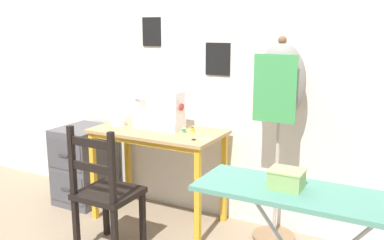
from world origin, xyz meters
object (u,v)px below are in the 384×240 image
(fabric_bowl, at_px, (119,122))
(storage_box, at_px, (287,179))
(wooden_chair, at_px, (106,194))
(scissors, at_px, (198,139))
(filing_cabinet, at_px, (84,165))
(thread_spool_mid_table, at_px, (192,130))
(sewing_machine, at_px, (162,111))
(dress_form, at_px, (280,93))
(thread_spool_near_machine, at_px, (184,131))
(ironing_board, at_px, (311,203))

(fabric_bowl, xyz_separation_m, storage_box, (1.68, -0.90, 0.09))
(fabric_bowl, bearing_deg, wooden_chair, -60.64)
(scissors, bearing_deg, filing_cabinet, 174.07)
(thread_spool_mid_table, height_order, wooden_chair, wooden_chair)
(sewing_machine, relative_size, storage_box, 2.61)
(scissors, relative_size, dress_form, 0.09)
(sewing_machine, distance_m, wooden_chair, 0.81)
(thread_spool_near_machine, relative_size, filing_cabinet, 0.05)
(fabric_bowl, bearing_deg, thread_spool_near_machine, 3.44)
(wooden_chair, height_order, storage_box, same)
(sewing_machine, relative_size, wooden_chair, 0.44)
(sewing_machine, bearing_deg, thread_spool_near_machine, -7.00)
(sewing_machine, height_order, wooden_chair, sewing_machine)
(sewing_machine, xyz_separation_m, wooden_chair, (-0.06, -0.65, -0.48))
(wooden_chair, distance_m, filing_cabinet, 0.99)
(fabric_bowl, distance_m, ironing_board, 2.01)
(fabric_bowl, bearing_deg, scissors, -6.85)
(ironing_board, bearing_deg, dress_form, 114.64)
(wooden_chair, bearing_deg, filing_cabinet, 140.99)
(scissors, height_order, ironing_board, ironing_board)
(sewing_machine, distance_m, filing_cabinet, 1.00)
(thread_spool_near_machine, height_order, storage_box, storage_box)
(fabric_bowl, bearing_deg, sewing_machine, 9.27)
(fabric_bowl, distance_m, scissors, 0.80)
(sewing_machine, bearing_deg, scissors, -21.12)
(thread_spool_near_machine, bearing_deg, storage_box, -41.02)
(thread_spool_mid_table, distance_m, ironing_board, 1.50)
(sewing_machine, distance_m, ironing_board, 1.72)
(sewing_machine, height_order, thread_spool_mid_table, sewing_machine)
(fabric_bowl, relative_size, filing_cabinet, 0.19)
(sewing_machine, height_order, filing_cabinet, sewing_machine)
(wooden_chair, height_order, dress_form, dress_form)
(thread_spool_mid_table, height_order, ironing_board, ironing_board)
(scissors, relative_size, thread_spool_mid_table, 3.07)
(thread_spool_mid_table, distance_m, wooden_chair, 0.82)
(thread_spool_near_machine, height_order, wooden_chair, wooden_chair)
(fabric_bowl, relative_size, ironing_board, 0.12)
(wooden_chair, bearing_deg, fabric_bowl, 119.36)
(scissors, bearing_deg, ironing_board, -38.90)
(thread_spool_mid_table, height_order, storage_box, storage_box)
(filing_cabinet, relative_size, storage_box, 4.39)
(ironing_board, bearing_deg, thread_spool_mid_table, 139.39)
(fabric_bowl, xyz_separation_m, ironing_board, (1.80, -0.91, 0.00))
(thread_spool_mid_table, bearing_deg, dress_form, 6.64)
(dress_form, xyz_separation_m, storage_box, (0.36, -1.05, -0.23))
(wooden_chair, height_order, ironing_board, wooden_chair)
(dress_form, height_order, storage_box, dress_form)
(dress_form, bearing_deg, scissors, -154.64)
(filing_cabinet, bearing_deg, thread_spool_mid_table, 2.19)
(fabric_bowl, height_order, thread_spool_near_machine, fabric_bowl)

